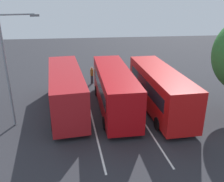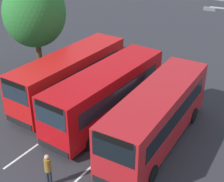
{
  "view_description": "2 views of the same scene",
  "coord_description": "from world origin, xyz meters",
  "px_view_note": "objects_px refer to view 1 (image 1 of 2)",
  "views": [
    {
      "loc": [
        -17.22,
        2.17,
        8.55
      ],
      "look_at": [
        0.57,
        0.04,
        1.46
      ],
      "focal_mm": 39.23,
      "sensor_mm": 36.0,
      "label": 1
    },
    {
      "loc": [
        14.18,
        10.81,
        11.23
      ],
      "look_at": [
        -0.01,
        0.03,
        1.78
      ],
      "focal_mm": 53.17,
      "sensor_mm": 36.0,
      "label": 2
    }
  ],
  "objects_px": {
    "bus_far_left": "(159,89)",
    "bus_center_left": "(114,88)",
    "street_lamp": "(10,65)",
    "bus_center_right": "(66,89)",
    "pedestrian": "(92,74)"
  },
  "relations": [
    {
      "from": "bus_far_left",
      "to": "pedestrian",
      "type": "distance_m",
      "value": 8.4
    },
    {
      "from": "bus_center_right",
      "to": "street_lamp",
      "type": "height_order",
      "value": "street_lamp"
    },
    {
      "from": "bus_far_left",
      "to": "bus_center_left",
      "type": "height_order",
      "value": "same"
    },
    {
      "from": "bus_far_left",
      "to": "street_lamp",
      "type": "distance_m",
      "value": 10.84
    },
    {
      "from": "pedestrian",
      "to": "street_lamp",
      "type": "bearing_deg",
      "value": -56.3
    },
    {
      "from": "bus_center_left",
      "to": "street_lamp",
      "type": "xyz_separation_m",
      "value": [
        -1.71,
        7.0,
        2.58
      ]
    },
    {
      "from": "street_lamp",
      "to": "pedestrian",
      "type": "bearing_deg",
      "value": 44.36
    },
    {
      "from": "pedestrian",
      "to": "street_lamp",
      "type": "xyz_separation_m",
      "value": [
        -7.95,
        5.5,
        3.3
      ]
    },
    {
      "from": "bus_far_left",
      "to": "street_lamp",
      "type": "height_order",
      "value": "street_lamp"
    },
    {
      "from": "bus_far_left",
      "to": "street_lamp",
      "type": "xyz_separation_m",
      "value": [
        -1.21,
        10.46,
        2.58
      ]
    },
    {
      "from": "bus_center_right",
      "to": "pedestrian",
      "type": "relative_size",
      "value": 5.48
    },
    {
      "from": "bus_far_left",
      "to": "bus_center_left",
      "type": "distance_m",
      "value": 3.49
    },
    {
      "from": "bus_center_right",
      "to": "bus_center_left",
      "type": "bearing_deg",
      "value": -101.3
    },
    {
      "from": "bus_far_left",
      "to": "bus_center_right",
      "type": "bearing_deg",
      "value": 80.64
    },
    {
      "from": "bus_center_left",
      "to": "street_lamp",
      "type": "distance_m",
      "value": 7.66
    }
  ]
}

